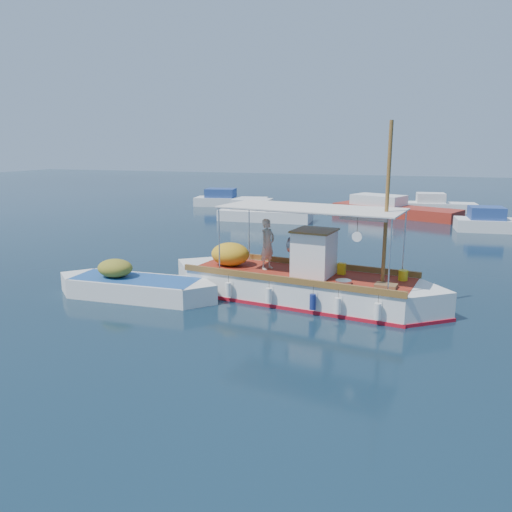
% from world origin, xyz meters
% --- Properties ---
extents(ground, '(160.00, 160.00, 0.00)m').
position_xyz_m(ground, '(0.00, 0.00, 0.00)').
color(ground, black).
rests_on(ground, ground).
extents(fishing_caique, '(10.62, 3.96, 6.54)m').
position_xyz_m(fishing_caique, '(0.43, 0.29, 0.58)').
color(fishing_caique, white).
rests_on(fishing_caique, ground).
extents(dinghy, '(6.55, 2.02, 1.60)m').
position_xyz_m(dinghy, '(-5.41, -1.44, 0.33)').
color(dinghy, white).
rests_on(dinghy, ground).
extents(bg_boat_nw, '(6.98, 2.76, 1.80)m').
position_xyz_m(bg_boat_nw, '(-6.92, 18.44, 0.49)').
color(bg_boat_nw, silver).
rests_on(bg_boat_nw, ground).
extents(bg_boat_n, '(10.30, 6.44, 1.80)m').
position_xyz_m(bg_boat_n, '(2.05, 24.29, 0.49)').
color(bg_boat_n, maroon).
rests_on(bg_boat_n, ground).
extents(bg_boat_ne, '(5.48, 2.68, 1.80)m').
position_xyz_m(bg_boat_ne, '(9.07, 18.91, 0.49)').
color(bg_boat_ne, silver).
rests_on(bg_boat_ne, ground).
extents(bg_boat_far_w, '(6.91, 3.33, 1.80)m').
position_xyz_m(bg_boat_far_w, '(-12.77, 26.20, 0.49)').
color(bg_boat_far_w, silver).
rests_on(bg_boat_far_w, ground).
extents(bg_boat_far_n, '(5.84, 2.63, 1.80)m').
position_xyz_m(bg_boat_far_n, '(5.63, 27.90, 0.49)').
color(bg_boat_far_n, silver).
rests_on(bg_boat_far_n, ground).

